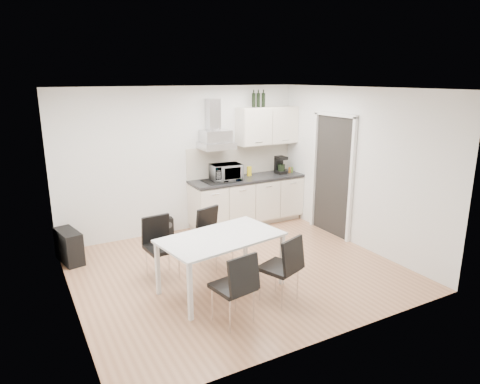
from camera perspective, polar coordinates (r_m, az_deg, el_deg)
The scene contains 15 objects.
ground at distance 6.41m, azimuth -0.50°, elevation -10.29°, with size 4.50×4.50×0.00m, color tan.
wall_back at distance 7.75m, azimuth -7.56°, elevation 4.20°, with size 4.50×0.10×2.60m, color white.
wall_front at distance 4.38m, azimuth 11.98°, elevation -4.56°, with size 4.50×0.10×2.60m, color white.
wall_left at distance 5.33m, azimuth -22.38°, elevation -1.86°, with size 0.10×4.00×2.60m, color white.
wall_right at distance 7.28m, azimuth 15.30°, elevation 3.09°, with size 0.10×4.00×2.60m, color white.
ceiling at distance 5.79m, azimuth -0.56°, elevation 13.63°, with size 4.50×4.50×0.00m, color white.
doorway at distance 7.70m, azimuth 12.14°, elevation 2.02°, with size 0.08×1.04×2.10m, color white.
kitchenette at distance 8.11m, azimuth 1.10°, elevation 1.43°, with size 2.22×0.64×2.52m.
dining_table at distance 5.60m, azimuth -2.54°, elevation -6.60°, with size 1.68×1.13×0.75m.
chair_far_left at distance 6.08m, azimuth -10.36°, elevation -7.46°, with size 0.44×0.50×0.88m, color black, non-canonical shape.
chair_far_right at distance 6.37m, azimuth -3.17°, elevation -6.17°, with size 0.44×0.50×0.88m, color black, non-canonical shape.
chair_near_left at distance 4.97m, azimuth -0.97°, elevation -12.60°, with size 0.44×0.50×0.88m, color black, non-canonical shape.
chair_near_right at distance 5.43m, azimuth 5.24°, elevation -10.13°, with size 0.44×0.50×0.88m, color black, non-canonical shape.
guitar_amp at distance 7.07m, azimuth -21.83°, elevation -6.73°, with size 0.37×0.64×0.50m.
floor_speaker at distance 7.83m, azimuth -9.62°, elevation -4.48°, with size 0.18×0.16×0.30m, color black.
Camera 1 is at (-2.73, -5.10, 2.75)m, focal length 32.00 mm.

